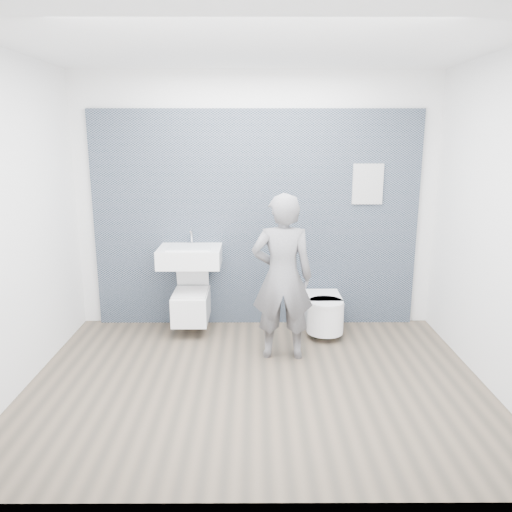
{
  "coord_description": "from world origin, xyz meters",
  "views": [
    {
      "loc": [
        -0.02,
        -4.03,
        2.12
      ],
      "look_at": [
        0.0,
        0.6,
        1.0
      ],
      "focal_mm": 35.0,
      "sensor_mm": 36.0,
      "label": 1
    }
  ],
  "objects_px": {
    "washbasin": "(190,256)",
    "toilet_square": "(191,304)",
    "toilet_rounded": "(324,312)",
    "visitor": "(282,277)"
  },
  "relations": [
    {
      "from": "washbasin",
      "to": "toilet_square",
      "type": "bearing_deg",
      "value": -90.0
    },
    {
      "from": "toilet_rounded",
      "to": "visitor",
      "type": "relative_size",
      "value": 0.41
    },
    {
      "from": "washbasin",
      "to": "visitor",
      "type": "distance_m",
      "value": 1.16
    },
    {
      "from": "washbasin",
      "to": "visitor",
      "type": "height_order",
      "value": "visitor"
    },
    {
      "from": "washbasin",
      "to": "toilet_rounded",
      "type": "bearing_deg",
      "value": -3.28
    },
    {
      "from": "visitor",
      "to": "toilet_square",
      "type": "bearing_deg",
      "value": -31.96
    },
    {
      "from": "washbasin",
      "to": "visitor",
      "type": "bearing_deg",
      "value": -34.14
    },
    {
      "from": "toilet_square",
      "to": "visitor",
      "type": "distance_m",
      "value": 1.25
    },
    {
      "from": "toilet_square",
      "to": "washbasin",
      "type": "bearing_deg",
      "value": 90.0
    },
    {
      "from": "toilet_rounded",
      "to": "visitor",
      "type": "xyz_separation_m",
      "value": [
        -0.49,
        -0.57,
        0.56
      ]
    }
  ]
}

